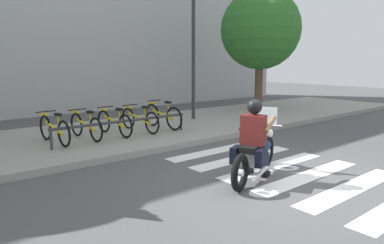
{
  "coord_description": "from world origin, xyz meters",
  "views": [
    {
      "loc": [
        -5.04,
        -3.38,
        2.06
      ],
      "look_at": [
        -0.54,
        2.16,
        0.82
      ],
      "focal_mm": 32.52,
      "sensor_mm": 36.0,
      "label": 1
    }
  ],
  "objects": [
    {
      "name": "bicycle_0",
      "position": [
        -2.51,
        4.87,
        0.49
      ],
      "size": [
        0.48,
        1.64,
        0.75
      ],
      "color": "black",
      "rests_on": "sidewalk"
    },
    {
      "name": "bicycle_4",
      "position": [
        0.56,
        4.87,
        0.51
      ],
      "size": [
        0.48,
        1.65,
        0.8
      ],
      "color": "black",
      "rests_on": "sidewalk"
    },
    {
      "name": "bicycle_2",
      "position": [
        -0.97,
        4.87,
        0.49
      ],
      "size": [
        0.48,
        1.64,
        0.73
      ],
      "color": "black",
      "rests_on": "sidewalk"
    },
    {
      "name": "sidewalk",
      "position": [
        0.0,
        5.26,
        0.07
      ],
      "size": [
        24.0,
        4.4,
        0.15
      ],
      "primitive_type": "cube",
      "color": "gray",
      "rests_on": "ground"
    },
    {
      "name": "crosswalk_stripe_2",
      "position": [
        0.45,
        0.0,
        0.0
      ],
      "size": [
        2.8,
        0.4,
        0.01
      ],
      "primitive_type": "cube",
      "color": "white",
      "rests_on": "ground"
    },
    {
      "name": "rider",
      "position": [
        -0.44,
        0.54,
        0.82
      ],
      "size": [
        0.75,
        0.69,
        1.43
      ],
      "color": "#591919",
      "rests_on": "ground"
    },
    {
      "name": "crosswalk_stripe_4",
      "position": [
        0.45,
        1.6,
        0.0
      ],
      "size": [
        2.8,
        0.4,
        0.01
      ],
      "primitive_type": "cube",
      "color": "white",
      "rests_on": "ground"
    },
    {
      "name": "ground_plane",
      "position": [
        0.0,
        0.0,
        0.0
      ],
      "size": [
        48.0,
        48.0,
        0.0
      ],
      "primitive_type": "plane",
      "color": "#4C4C4F"
    },
    {
      "name": "crosswalk_stripe_5",
      "position": [
        0.45,
        2.4,
        0.0
      ],
      "size": [
        2.8,
        0.4,
        0.01
      ],
      "primitive_type": "cube",
      "color": "white",
      "rests_on": "ground"
    },
    {
      "name": "bike_rack",
      "position": [
        -0.97,
        4.31,
        0.57
      ],
      "size": [
        3.67,
        0.07,
        0.49
      ],
      "color": "#333338",
      "rests_on": "sidewalk"
    },
    {
      "name": "crosswalk_stripe_1",
      "position": [
        0.45,
        -0.8,
        0.0
      ],
      "size": [
        2.8,
        0.4,
        0.01
      ],
      "primitive_type": "cube",
      "color": "white",
      "rests_on": "ground"
    },
    {
      "name": "crosswalk_stripe_3",
      "position": [
        0.45,
        0.8,
        0.0
      ],
      "size": [
        2.8,
        0.4,
        0.01
      ],
      "primitive_type": "cube",
      "color": "white",
      "rests_on": "ground"
    },
    {
      "name": "bicycle_3",
      "position": [
        -0.21,
        4.87,
        0.49
      ],
      "size": [
        0.48,
        1.7,
        0.73
      ],
      "color": "black",
      "rests_on": "sidewalk"
    },
    {
      "name": "bicycle_1",
      "position": [
        -1.74,
        4.87,
        0.49
      ],
      "size": [
        0.48,
        1.59,
        0.73
      ],
      "color": "black",
      "rests_on": "sidewalk"
    },
    {
      "name": "motorcycle",
      "position": [
        -0.37,
        0.57,
        0.45
      ],
      "size": [
        2.02,
        0.99,
        1.21
      ],
      "color": "black",
      "rests_on": "ground"
    },
    {
      "name": "tree_near_rack",
      "position": [
        6.18,
        6.06,
        3.33
      ],
      "size": [
        3.21,
        3.21,
        4.95
      ],
      "color": "brown",
      "rests_on": "ground"
    },
    {
      "name": "street_lamp",
      "position": [
        2.36,
        5.66,
        2.72
      ],
      "size": [
        0.28,
        0.28,
        4.52
      ],
      "color": "#2D2D33",
      "rests_on": "ground"
    }
  ]
}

